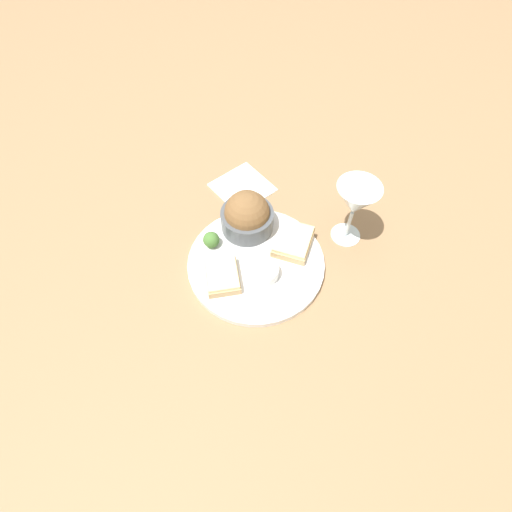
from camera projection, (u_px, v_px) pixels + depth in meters
The scene contains 9 objects.
ground_plane at pixel (256, 265), 0.84m from camera, with size 4.00×4.00×0.00m, color #93704C.
dinner_plate at pixel (256, 263), 0.84m from camera, with size 0.29×0.29×0.01m.
salad_bowl at pixel (247, 216), 0.85m from camera, with size 0.11×0.11×0.10m.
sauce_ramekin at pixel (264, 271), 0.80m from camera, with size 0.06×0.06×0.03m.
cheese_toast_near at pixel (293, 241), 0.85m from camera, with size 0.10×0.09×0.03m.
cheese_toast_far at pixel (222, 276), 0.80m from camera, with size 0.10×0.10×0.03m.
wine_glass at pixel (356, 202), 0.80m from camera, with size 0.09×0.09×0.15m.
garnish at pixel (211, 240), 0.84m from camera, with size 0.03×0.03×0.03m.
napkin at pixel (242, 187), 0.97m from camera, with size 0.16×0.16×0.01m.
Camera 1 is at (-0.41, -0.21, 0.71)m, focal length 28.00 mm.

